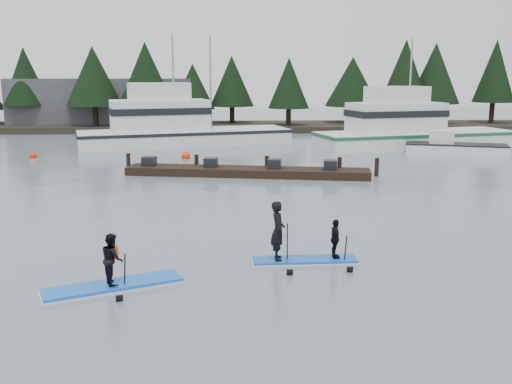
{
  "coord_description": "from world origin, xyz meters",
  "views": [
    {
      "loc": [
        -0.77,
        -14.93,
        5.44
      ],
      "look_at": [
        0.0,
        6.0,
        1.1
      ],
      "focal_mm": 40.0,
      "sensor_mm": 36.0,
      "label": 1
    }
  ],
  "objects_px": {
    "fishing_boat_large": "(179,136)",
    "paddleboard_solo": "(113,271)",
    "floating_dock": "(247,172)",
    "paddleboard_duo": "(299,240)",
    "fishing_boat_medium": "(411,139)"
  },
  "relations": [
    {
      "from": "floating_dock",
      "to": "fishing_boat_large",
      "type": "bearing_deg",
      "value": 119.51
    },
    {
      "from": "fishing_boat_large",
      "to": "paddleboard_duo",
      "type": "height_order",
      "value": "fishing_boat_large"
    },
    {
      "from": "fishing_boat_large",
      "to": "floating_dock",
      "type": "bearing_deg",
      "value": -85.92
    },
    {
      "from": "paddleboard_duo",
      "to": "fishing_boat_large",
      "type": "bearing_deg",
      "value": 100.26
    },
    {
      "from": "paddleboard_solo",
      "to": "paddleboard_duo",
      "type": "distance_m",
      "value": 5.38
    },
    {
      "from": "fishing_boat_large",
      "to": "paddleboard_solo",
      "type": "distance_m",
      "value": 30.44
    },
    {
      "from": "fishing_boat_large",
      "to": "fishing_boat_medium",
      "type": "xyz_separation_m",
      "value": [
        17.66,
        -2.0,
        -0.05
      ]
    },
    {
      "from": "floating_dock",
      "to": "fishing_boat_medium",
      "type": "bearing_deg",
      "value": 52.78
    },
    {
      "from": "fishing_boat_large",
      "to": "paddleboard_duo",
      "type": "bearing_deg",
      "value": -93.47
    },
    {
      "from": "fishing_boat_medium",
      "to": "paddleboard_solo",
      "type": "height_order",
      "value": "fishing_boat_medium"
    },
    {
      "from": "fishing_boat_medium",
      "to": "paddleboard_duo",
      "type": "bearing_deg",
      "value": -127.55
    },
    {
      "from": "floating_dock",
      "to": "paddleboard_duo",
      "type": "relative_size",
      "value": 4.3
    },
    {
      "from": "floating_dock",
      "to": "paddleboard_duo",
      "type": "height_order",
      "value": "paddleboard_duo"
    },
    {
      "from": "fishing_boat_medium",
      "to": "fishing_boat_large",
      "type": "bearing_deg",
      "value": 159.29
    },
    {
      "from": "fishing_boat_large",
      "to": "paddleboard_solo",
      "type": "xyz_separation_m",
      "value": [
        1.21,
        -30.42,
        -0.23
      ]
    }
  ]
}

